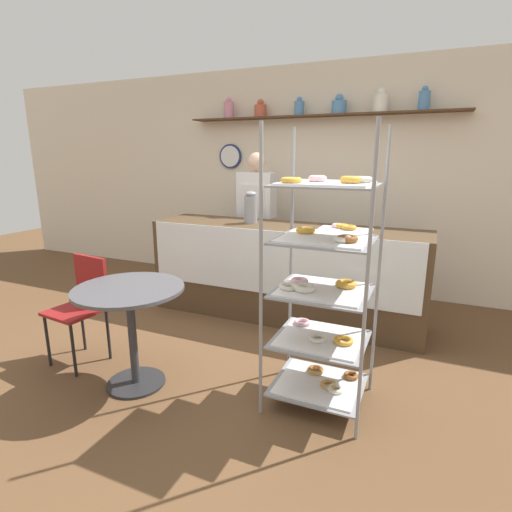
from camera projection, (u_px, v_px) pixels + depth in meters
ground_plane at (237, 366)px, 3.23m from camera, size 14.00×14.00×0.00m
back_wall at (318, 179)px, 4.93m from camera, size 10.00×0.30×2.70m
display_counter at (284, 272)px, 4.09m from camera, size 2.77×0.64×0.97m
pastry_rack at (323, 287)px, 2.57m from camera, size 0.65×0.59×1.84m
person_worker at (257, 219)px, 4.71m from camera, size 0.42×0.23×1.68m
cafe_table at (131, 312)px, 2.83m from camera, size 0.77×0.77×0.75m
cafe_chair at (83, 299)px, 3.22m from camera, size 0.42×0.42×0.86m
coffee_carafe at (251, 208)px, 4.09m from camera, size 0.14×0.14×0.33m
donut_tray_counter at (344, 228)px, 3.74m from camera, size 0.48×0.25×0.05m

